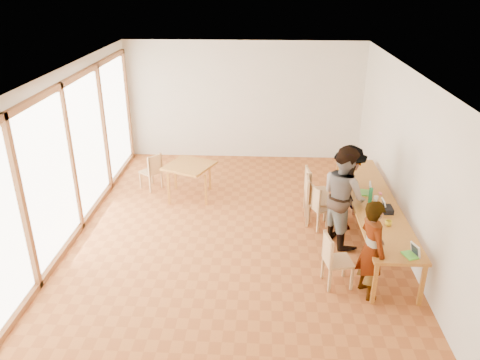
# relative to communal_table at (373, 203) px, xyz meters

# --- Properties ---
(ground) EXTENTS (8.00, 8.00, 0.00)m
(ground) POSITION_rel_communal_table_xyz_m (-2.50, 0.03, -0.70)
(ground) COLOR #AF5F2A
(ground) RESTS_ON ground
(wall_back) EXTENTS (6.00, 0.10, 3.00)m
(wall_back) POSITION_rel_communal_table_xyz_m (-2.50, 4.03, 0.80)
(wall_back) COLOR beige
(wall_back) RESTS_ON ground
(wall_front) EXTENTS (6.00, 0.10, 3.00)m
(wall_front) POSITION_rel_communal_table_xyz_m (-2.50, -3.97, 0.80)
(wall_front) COLOR beige
(wall_front) RESTS_ON ground
(wall_right) EXTENTS (0.10, 8.00, 3.00)m
(wall_right) POSITION_rel_communal_table_xyz_m (0.50, 0.03, 0.80)
(wall_right) COLOR beige
(wall_right) RESTS_ON ground
(window_wall) EXTENTS (0.10, 8.00, 3.00)m
(window_wall) POSITION_rel_communal_table_xyz_m (-5.46, 0.03, 0.80)
(window_wall) COLOR white
(window_wall) RESTS_ON ground
(ceiling) EXTENTS (6.00, 8.00, 0.04)m
(ceiling) POSITION_rel_communal_table_xyz_m (-2.50, 0.03, 2.32)
(ceiling) COLOR white
(ceiling) RESTS_ON wall_back
(communal_table) EXTENTS (0.80, 4.00, 0.75)m
(communal_table) POSITION_rel_communal_table_xyz_m (0.00, 0.00, 0.00)
(communal_table) COLOR #BD792A
(communal_table) RESTS_ON ground
(side_table) EXTENTS (0.90, 0.90, 0.75)m
(side_table) POSITION_rel_communal_table_xyz_m (-3.56, 1.52, -0.03)
(side_table) COLOR #BD792A
(side_table) RESTS_ON ground
(chair_near) EXTENTS (0.48, 0.48, 0.47)m
(chair_near) POSITION_rel_communal_table_xyz_m (-0.90, -1.51, -0.16)
(chair_near) COLOR tan
(chair_near) RESTS_ON ground
(chair_mid) EXTENTS (0.54, 0.54, 0.47)m
(chair_mid) POSITION_rel_communal_table_xyz_m (-0.94, 0.30, -0.16)
(chair_mid) COLOR tan
(chair_mid) RESTS_ON ground
(chair_far) EXTENTS (0.45, 0.45, 0.51)m
(chair_far) POSITION_rel_communal_table_xyz_m (-1.04, 0.51, -0.12)
(chair_far) COLOR tan
(chair_far) RESTS_ON ground
(chair_empty) EXTENTS (0.50, 0.50, 0.51)m
(chair_empty) POSITION_rel_communal_table_xyz_m (-1.00, 0.92, -0.12)
(chair_empty) COLOR tan
(chair_empty) RESTS_ON ground
(chair_spare) EXTENTS (0.55, 0.55, 0.45)m
(chair_spare) POSITION_rel_communal_table_xyz_m (-4.43, 1.86, -0.19)
(chair_spare) COLOR tan
(chair_spare) RESTS_ON ground
(person_near) EXTENTS (0.53, 0.66, 1.57)m
(person_near) POSITION_rel_communal_table_xyz_m (-0.39, -1.70, 0.08)
(person_near) COLOR gray
(person_near) RESTS_ON ground
(person_mid) EXTENTS (0.99, 1.09, 1.82)m
(person_mid) POSITION_rel_communal_table_xyz_m (-0.57, -0.17, 0.21)
(person_mid) COLOR gray
(person_mid) RESTS_ON ground
(person_far) EXTENTS (0.66, 1.08, 1.64)m
(person_far) POSITION_rel_communal_table_xyz_m (-0.41, 0.37, 0.12)
(person_far) COLOR gray
(person_far) RESTS_ON ground
(laptop_near) EXTENTS (0.25, 0.27, 0.19)m
(laptop_near) POSITION_rel_communal_table_xyz_m (0.18, -1.79, 0.10)
(laptop_near) COLOR #62DB45
(laptop_near) RESTS_ON communal_table
(laptop_mid) EXTENTS (0.20, 0.23, 0.19)m
(laptop_mid) POSITION_rel_communal_table_xyz_m (0.06, -0.35, 0.10)
(laptop_mid) COLOR #62DB45
(laptop_mid) RESTS_ON communal_table
(laptop_far) EXTENTS (0.27, 0.29, 0.21)m
(laptop_far) POSITION_rel_communal_table_xyz_m (-0.05, 0.28, 0.11)
(laptop_far) COLOR #62DB45
(laptop_far) RESTS_ON communal_table
(yellow_mug) EXTENTS (0.11, 0.11, 0.09)m
(yellow_mug) POSITION_rel_communal_table_xyz_m (0.05, -0.92, 0.09)
(yellow_mug) COLOR gold
(yellow_mug) RESTS_ON communal_table
(green_bottle) EXTENTS (0.07, 0.07, 0.28)m
(green_bottle) POSITION_rel_communal_table_xyz_m (-0.09, -0.09, 0.19)
(green_bottle) COLOR #218146
(green_bottle) RESTS_ON communal_table
(clear_glass) EXTENTS (0.07, 0.07, 0.09)m
(clear_glass) POSITION_rel_communal_table_xyz_m (0.01, -0.10, 0.09)
(clear_glass) COLOR silver
(clear_glass) RESTS_ON communal_table
(condiment_cup) EXTENTS (0.08, 0.08, 0.06)m
(condiment_cup) POSITION_rel_communal_table_xyz_m (0.06, 0.04, 0.08)
(condiment_cup) COLOR white
(condiment_cup) RESTS_ON communal_table
(pink_phone) EXTENTS (0.05, 0.10, 0.01)m
(pink_phone) POSITION_rel_communal_table_xyz_m (0.19, 0.28, 0.05)
(pink_phone) COLOR #ED526C
(pink_phone) RESTS_ON communal_table
(black_pouch) EXTENTS (0.16, 0.26, 0.09)m
(black_pouch) POSITION_rel_communal_table_xyz_m (0.14, -0.43, 0.09)
(black_pouch) COLOR black
(black_pouch) RESTS_ON communal_table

